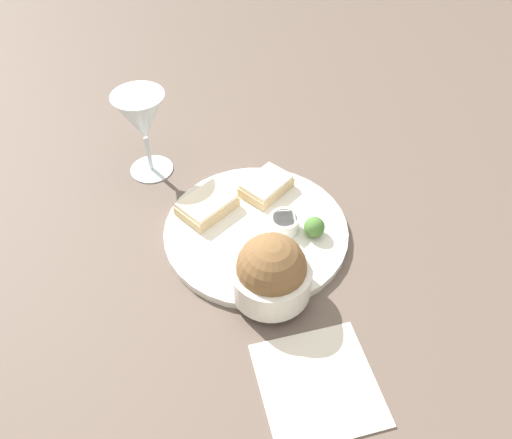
% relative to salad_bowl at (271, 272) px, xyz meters
% --- Properties ---
extents(ground_plane, '(4.00, 4.00, 0.00)m').
position_rel_salad_bowl_xyz_m(ground_plane, '(-0.11, -0.06, -0.05)').
color(ground_plane, brown).
extents(dinner_plate, '(0.30, 0.30, 0.01)m').
position_rel_salad_bowl_xyz_m(dinner_plate, '(-0.11, -0.06, -0.05)').
color(dinner_plate, silver).
rests_on(dinner_plate, ground_plane).
extents(salad_bowl, '(0.12, 0.12, 0.10)m').
position_rel_salad_bowl_xyz_m(salad_bowl, '(0.00, 0.00, 0.00)').
color(salad_bowl, silver).
rests_on(salad_bowl, dinner_plate).
extents(sauce_ramekin, '(0.05, 0.05, 0.03)m').
position_rel_salad_bowl_xyz_m(sauce_ramekin, '(-0.12, -0.01, -0.02)').
color(sauce_ramekin, white).
rests_on(sauce_ramekin, dinner_plate).
extents(cheese_toast_near, '(0.11, 0.10, 0.03)m').
position_rel_salad_bowl_xyz_m(cheese_toast_near, '(-0.13, -0.15, -0.03)').
color(cheese_toast_near, '#D1B27F').
rests_on(cheese_toast_near, dinner_plate).
extents(cheese_toast_far, '(0.10, 0.09, 0.03)m').
position_rel_salad_bowl_xyz_m(cheese_toast_far, '(-0.20, -0.06, -0.03)').
color(cheese_toast_far, '#D1B27F').
rests_on(cheese_toast_far, dinner_plate).
extents(wine_glass, '(0.09, 0.09, 0.16)m').
position_rel_salad_bowl_xyz_m(wine_glass, '(-0.21, -0.29, 0.06)').
color(wine_glass, silver).
rests_on(wine_glass, ground_plane).
extents(garnish, '(0.03, 0.03, 0.03)m').
position_rel_salad_bowl_xyz_m(garnish, '(-0.12, 0.04, -0.02)').
color(garnish, '#477533').
rests_on(garnish, dinner_plate).
extents(napkin, '(0.21, 0.21, 0.01)m').
position_rel_salad_bowl_xyz_m(napkin, '(0.12, 0.10, -0.05)').
color(napkin, beige).
rests_on(napkin, ground_plane).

